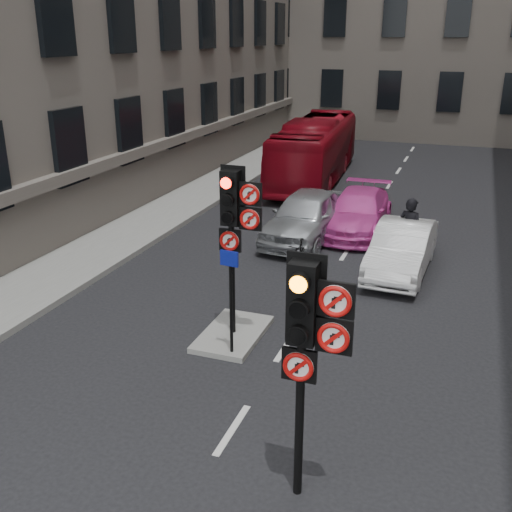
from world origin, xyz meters
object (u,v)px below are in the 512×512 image
Objects in this scene: car_white at (402,249)px; info_sign at (230,288)px; bus_red at (315,150)px; motorcyclist at (409,231)px; signal_near at (309,331)px; car_silver at (306,216)px; motorcycle at (299,257)px; signal_far at (235,216)px; car_pink at (358,212)px.

car_white is 6.44m from info_sign.
bus_red is 5.08× the size of motorcyclist.
signal_near is 19.35m from bus_red.
car_white is 0.42× the size of bus_red.
bus_red is at bearing 119.59° from car_white.
car_silver is 2.80m from motorcycle.
signal_far is 14.94m from bus_red.
motorcyclist is (5.05, -8.95, -0.40)m from bus_red.
signal_near is at bearing -56.98° from signal_far.
info_sign is at bearing -85.27° from bus_red.
car_pink is 4.21m from motorcycle.
car_white is (2.81, 5.02, -2.04)m from signal_far.
signal_far is at bearing -97.83° from car_pink.
signal_far is 2.42× the size of motorcycle.
car_pink is at bearing 97.46° from signal_near.
car_silver is at bearing 100.42° from motorcycle.
info_sign is at bearing -91.04° from motorcycle.
bus_red is 10.97m from motorcycle.
bus_red is 6.54× the size of motorcycle.
motorcycle is (0.56, -2.73, -0.33)m from car_silver.
car_pink is at bearing 77.98° from motorcycle.
bus_red is at bearing 101.38° from motorcycle.
bus_red is at bearing 104.44° from info_sign.
info_sign is at bearing 126.81° from signal_near.
signal_far reaches higher than car_silver.
motorcyclist reaches higher than car_pink.
bus_red is (-4.75, 18.72, -1.24)m from signal_near.
car_silver is 7.64m from info_sign.
car_white is at bearing -25.29° from car_silver.
signal_far is 0.37× the size of bus_red.
signal_far is 0.79× the size of car_silver.
signal_near is 9.91m from motorcyclist.
motorcycle is (0.21, 4.05, -2.26)m from signal_far.
bus_red is (-3.16, 6.54, 0.69)m from car_pink.
car_white is 0.81m from motorcyclist.
signal_far is at bearing 110.55° from info_sign.
car_white is at bearing 60.78° from signal_far.
signal_near is at bearing -74.55° from motorcycle.
bus_red is at bearing 114.95° from car_pink.
bus_red reaches higher than car_pink.
signal_near is 0.88× the size of car_white.
info_sign is (0.00, -4.86, 1.07)m from motorcycle.
car_pink is 0.47× the size of bus_red.
car_pink reaches higher than motorcycle.
info_sign is at bearing -111.47° from car_white.
info_sign is (2.37, -15.53, 0.17)m from bus_red.
motorcyclist is (3.25, -1.01, 0.18)m from car_silver.
signal_far reaches higher than info_sign.
bus_red is (-2.15, 14.72, -1.36)m from signal_far.
signal_far reaches higher than signal_near.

